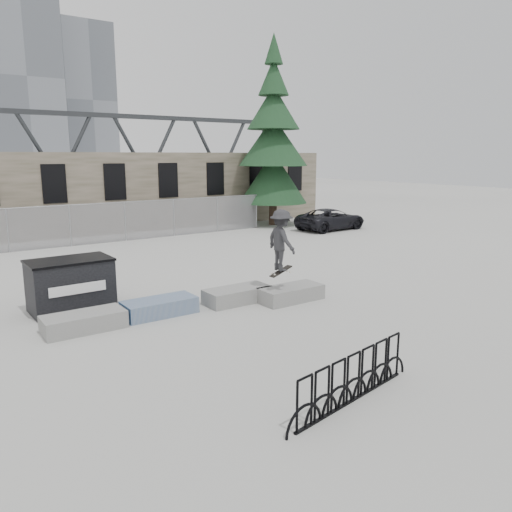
{
  "coord_description": "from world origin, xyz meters",
  "views": [
    {
      "loc": [
        -6.33,
        -12.2,
        4.35
      ],
      "look_at": [
        2.29,
        0.11,
        1.3
      ],
      "focal_mm": 35.0,
      "sensor_mm": 36.0,
      "label": 1
    }
  ],
  "objects_px": {
    "planter_offset": "(291,293)",
    "bike_rack": "(353,378)",
    "planter_far_left": "(84,321)",
    "suv": "(331,219)",
    "skateboarder": "(281,240)",
    "planter_center_right": "(237,294)",
    "spruce_tree": "(273,145)",
    "planter_center_left": "(160,306)",
    "dumpster": "(71,284)"
  },
  "relations": [
    {
      "from": "planter_offset",
      "to": "planter_center_left",
      "type": "bearing_deg",
      "value": 165.26
    },
    {
      "from": "planter_offset",
      "to": "suv",
      "type": "bearing_deg",
      "value": 42.07
    },
    {
      "from": "spruce_tree",
      "to": "skateboarder",
      "type": "xyz_separation_m",
      "value": [
        -10.15,
        -13.93,
        -3.07
      ]
    },
    {
      "from": "dumpster",
      "to": "skateboarder",
      "type": "xyz_separation_m",
      "value": [
        5.28,
        -2.92,
        1.16
      ]
    },
    {
      "from": "bike_rack",
      "to": "skateboarder",
      "type": "height_order",
      "value": "skateboarder"
    },
    {
      "from": "skateboarder",
      "to": "planter_center_right",
      "type": "bearing_deg",
      "value": 52.97
    },
    {
      "from": "planter_center_left",
      "to": "skateboarder",
      "type": "xyz_separation_m",
      "value": [
        3.42,
        -1.06,
        1.67
      ]
    },
    {
      "from": "planter_center_left",
      "to": "dumpster",
      "type": "bearing_deg",
      "value": 134.95
    },
    {
      "from": "planter_far_left",
      "to": "planter_center_left",
      "type": "height_order",
      "value": "same"
    },
    {
      "from": "planter_far_left",
      "to": "dumpster",
      "type": "height_order",
      "value": "dumpster"
    },
    {
      "from": "planter_center_left",
      "to": "dumpster",
      "type": "distance_m",
      "value": 2.68
    },
    {
      "from": "suv",
      "to": "dumpster",
      "type": "bearing_deg",
      "value": 109.97
    },
    {
      "from": "planter_center_right",
      "to": "bike_rack",
      "type": "relative_size",
      "value": 0.56
    },
    {
      "from": "planter_far_left",
      "to": "suv",
      "type": "distance_m",
      "value": 19.53
    },
    {
      "from": "planter_center_right",
      "to": "suv",
      "type": "relative_size",
      "value": 0.44
    },
    {
      "from": "planter_center_left",
      "to": "planter_offset",
      "type": "distance_m",
      "value": 3.97
    },
    {
      "from": "dumpster",
      "to": "spruce_tree",
      "type": "bearing_deg",
      "value": 34.23
    },
    {
      "from": "dumpster",
      "to": "suv",
      "type": "relative_size",
      "value": 0.51
    },
    {
      "from": "planter_offset",
      "to": "bike_rack",
      "type": "relative_size",
      "value": 0.56
    },
    {
      "from": "spruce_tree",
      "to": "planter_center_right",
      "type": "bearing_deg",
      "value": -130.43
    },
    {
      "from": "planter_far_left",
      "to": "planter_center_right",
      "type": "distance_m",
      "value": 4.5
    },
    {
      "from": "dumpster",
      "to": "suv",
      "type": "distance_m",
      "value": 18.48
    },
    {
      "from": "skateboarder",
      "to": "bike_rack",
      "type": "bearing_deg",
      "value": 156.93
    },
    {
      "from": "spruce_tree",
      "to": "suv",
      "type": "relative_size",
      "value": 2.56
    },
    {
      "from": "planter_center_left",
      "to": "spruce_tree",
      "type": "xyz_separation_m",
      "value": [
        13.58,
        12.87,
        4.73
      ]
    },
    {
      "from": "planter_center_right",
      "to": "spruce_tree",
      "type": "xyz_separation_m",
      "value": [
        11.16,
        13.09,
        4.73
      ]
    },
    {
      "from": "suv",
      "to": "bike_rack",
      "type": "bearing_deg",
      "value": 134.36
    },
    {
      "from": "planter_center_right",
      "to": "bike_rack",
      "type": "xyz_separation_m",
      "value": [
        -1.65,
        -6.36,
        0.19
      ]
    },
    {
      "from": "planter_far_left",
      "to": "dumpster",
      "type": "relative_size",
      "value": 0.88
    },
    {
      "from": "planter_center_left",
      "to": "planter_offset",
      "type": "bearing_deg",
      "value": -14.74
    },
    {
      "from": "planter_far_left",
      "to": "planter_center_right",
      "type": "height_order",
      "value": "same"
    },
    {
      "from": "bike_rack",
      "to": "suv",
      "type": "height_order",
      "value": "suv"
    },
    {
      "from": "planter_far_left",
      "to": "dumpster",
      "type": "xyz_separation_m",
      "value": [
        0.22,
        1.93,
        0.5
      ]
    },
    {
      "from": "spruce_tree",
      "to": "suv",
      "type": "xyz_separation_m",
      "value": [
        1.54,
        -3.7,
        -4.35
      ]
    },
    {
      "from": "planter_far_left",
      "to": "skateboarder",
      "type": "height_order",
      "value": "skateboarder"
    },
    {
      "from": "spruce_tree",
      "to": "bike_rack",
      "type": "bearing_deg",
      "value": -123.35
    },
    {
      "from": "planter_offset",
      "to": "bike_rack",
      "type": "height_order",
      "value": "bike_rack"
    },
    {
      "from": "planter_offset",
      "to": "dumpster",
      "type": "bearing_deg",
      "value": 153.26
    },
    {
      "from": "skateboarder",
      "to": "planter_far_left",
      "type": "bearing_deg",
      "value": 82.36
    },
    {
      "from": "planter_far_left",
      "to": "suv",
      "type": "height_order",
      "value": "suv"
    },
    {
      "from": "spruce_tree",
      "to": "dumpster",
      "type": "bearing_deg",
      "value": -144.5
    },
    {
      "from": "planter_center_left",
      "to": "bike_rack",
      "type": "distance_m",
      "value": 6.63
    },
    {
      "from": "spruce_tree",
      "to": "skateboarder",
      "type": "bearing_deg",
      "value": -126.09
    },
    {
      "from": "planter_offset",
      "to": "bike_rack",
      "type": "bearing_deg",
      "value": -118.88
    },
    {
      "from": "planter_far_left",
      "to": "spruce_tree",
      "type": "bearing_deg",
      "value": 39.56
    },
    {
      "from": "bike_rack",
      "to": "spruce_tree",
      "type": "distance_m",
      "value": 23.73
    },
    {
      "from": "skateboarder",
      "to": "planter_center_left",
      "type": "bearing_deg",
      "value": 75.42
    },
    {
      "from": "skateboarder",
      "to": "suv",
      "type": "bearing_deg",
      "value": -46.28
    },
    {
      "from": "planter_offset",
      "to": "dumpster",
      "type": "relative_size",
      "value": 0.88
    },
    {
      "from": "planter_center_right",
      "to": "bike_rack",
      "type": "height_order",
      "value": "bike_rack"
    }
  ]
}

